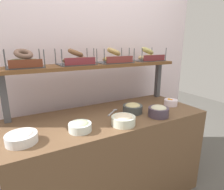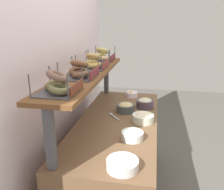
# 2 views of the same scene
# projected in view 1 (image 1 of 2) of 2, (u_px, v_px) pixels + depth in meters

# --- Properties ---
(back_wall) EXTENTS (2.90, 0.06, 2.40)m
(back_wall) POSITION_uv_depth(u_px,v_px,m) (86.00, 69.00, 2.03)
(back_wall) COLOR white
(back_wall) RESTS_ON ground_plane
(deli_counter) EXTENTS (1.70, 0.70, 0.85)m
(deli_counter) POSITION_uv_depth(u_px,v_px,m) (110.00, 157.00, 1.77)
(deli_counter) COLOR brown
(deli_counter) RESTS_ON ground_plane
(shelf_riser_left) EXTENTS (0.05, 0.05, 0.40)m
(shelf_riser_left) POSITION_uv_depth(u_px,v_px,m) (4.00, 98.00, 1.46)
(shelf_riser_left) COLOR #4C4C51
(shelf_riser_left) RESTS_ON deli_counter
(shelf_riser_right) EXTENTS (0.05, 0.05, 0.40)m
(shelf_riser_right) POSITION_uv_depth(u_px,v_px,m) (158.00, 80.00, 2.20)
(shelf_riser_right) COLOR #4C4C51
(shelf_riser_right) RESTS_ON deli_counter
(upper_shelf) EXTENTS (1.66, 0.32, 0.03)m
(upper_shelf) POSITION_uv_depth(u_px,v_px,m) (96.00, 65.00, 1.77)
(upper_shelf) COLOR brown
(upper_shelf) RESTS_ON shelf_riser_left
(bowl_hummus) EXTENTS (0.18, 0.18, 0.09)m
(bowl_hummus) POSITION_uv_depth(u_px,v_px,m) (133.00, 108.00, 1.71)
(bowl_hummus) COLOR #414849
(bowl_hummus) RESTS_ON deli_counter
(bowl_tuna_salad) EXTENTS (0.18, 0.18, 0.10)m
(bowl_tuna_salad) POSITION_uv_depth(u_px,v_px,m) (159.00, 111.00, 1.62)
(bowl_tuna_salad) COLOR #473A49
(bowl_tuna_salad) RESTS_ON deli_counter
(bowl_scallion_spread) EXTENTS (0.17, 0.17, 0.08)m
(bowl_scallion_spread) POSITION_uv_depth(u_px,v_px,m) (80.00, 126.00, 1.35)
(bowl_scallion_spread) COLOR white
(bowl_scallion_spread) RESTS_ON deli_counter
(bowl_potato_salad) EXTENTS (0.19, 0.19, 0.09)m
(bowl_potato_salad) POSITION_uv_depth(u_px,v_px,m) (123.00, 120.00, 1.45)
(bowl_potato_salad) COLOR silver
(bowl_potato_salad) RESTS_ON deli_counter
(bowl_cream_cheese) EXTENTS (0.20, 0.20, 0.08)m
(bowl_cream_cheese) POSITION_uv_depth(u_px,v_px,m) (21.00, 137.00, 1.19)
(bowl_cream_cheese) COLOR white
(bowl_cream_cheese) RESTS_ON deli_counter
(bowl_fruit_salad) EXTENTS (0.13, 0.13, 0.07)m
(bowl_fruit_salad) POSITION_uv_depth(u_px,v_px,m) (171.00, 102.00, 1.92)
(bowl_fruit_salad) COLOR white
(bowl_fruit_salad) RESTS_ON deli_counter
(serving_spoon_near_plate) EXTENTS (0.15, 0.12, 0.01)m
(serving_spoon_near_plate) POSITION_uv_depth(u_px,v_px,m) (113.00, 111.00, 1.73)
(serving_spoon_near_plate) COLOR #B7B7BC
(serving_spoon_near_plate) RESTS_ON deli_counter
(bagel_basket_poppy) EXTENTS (0.28, 0.25, 0.15)m
(bagel_basket_poppy) POSITION_uv_depth(u_px,v_px,m) (24.00, 61.00, 1.47)
(bagel_basket_poppy) COLOR #4C4C51
(bagel_basket_poppy) RESTS_ON upper_shelf
(bagel_basket_cinnamon_raisin) EXTENTS (0.32, 0.24, 0.15)m
(bagel_basket_cinnamon_raisin) POSITION_uv_depth(u_px,v_px,m) (76.00, 59.00, 1.67)
(bagel_basket_cinnamon_raisin) COLOR #4C4C51
(bagel_basket_cinnamon_raisin) RESTS_ON upper_shelf
(bagel_basket_sesame) EXTENTS (0.33, 0.25, 0.15)m
(bagel_basket_sesame) POSITION_uv_depth(u_px,v_px,m) (114.00, 58.00, 1.84)
(bagel_basket_sesame) COLOR #4C4C51
(bagel_basket_sesame) RESTS_ON upper_shelf
(bagel_basket_plain) EXTENTS (0.33, 0.25, 0.16)m
(bagel_basket_plain) POSITION_uv_depth(u_px,v_px,m) (147.00, 56.00, 2.05)
(bagel_basket_plain) COLOR #4C4C51
(bagel_basket_plain) RESTS_ON upper_shelf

